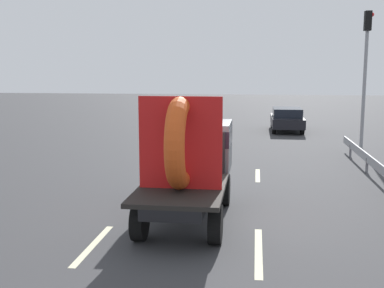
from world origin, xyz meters
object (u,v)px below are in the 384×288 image
Objects in this scene: distant_sedan at (287,119)px; traffic_light at (366,61)px; flatbed_truck at (190,156)px; oncoming_car at (178,105)px.

distant_sedan is 0.68× the size of traffic_light.
distant_sedan is at bearing 117.58° from traffic_light.
traffic_light is (3.18, -6.08, 3.39)m from distant_sedan.
flatbed_truck is 13.70m from traffic_light.
flatbed_truck is 1.18× the size of oncoming_car.
traffic_light reaches higher than distant_sedan.
oncoming_car is (-4.96, 28.64, -0.83)m from flatbed_truck.
flatbed_truck reaches higher than distant_sedan.
traffic_light reaches higher than flatbed_truck.
traffic_light is at bearing -62.42° from distant_sedan.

